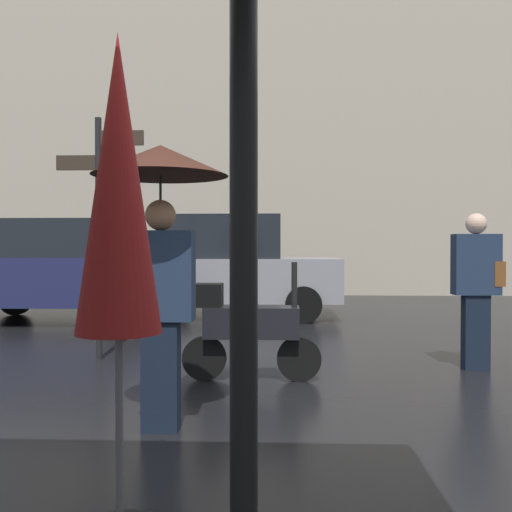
{
  "coord_description": "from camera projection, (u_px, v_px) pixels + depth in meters",
  "views": [
    {
      "loc": [
        0.09,
        -2.82,
        1.39
      ],
      "look_at": [
        -0.2,
        4.0,
        1.28
      ],
      "focal_mm": 39.35,
      "sensor_mm": 36.0,
      "label": 1
    }
  ],
  "objects": [
    {
      "name": "street_signpost",
      "position": [
        99.0,
        213.0,
        6.88
      ],
      "size": [
        1.08,
        0.08,
        2.97
      ],
      "color": "black",
      "rests_on": "ground"
    },
    {
      "name": "parked_scooter",
      "position": [
        247.0,
        327.0,
        5.82
      ],
      "size": [
        1.45,
        0.32,
        1.23
      ],
      "rotation": [
        0.0,
        0.0,
        0.23
      ],
      "color": "black",
      "rests_on": "ground"
    },
    {
      "name": "pedestrian_with_umbrella",
      "position": [
        161.0,
        209.0,
        4.21
      ],
      "size": [
        1.03,
        1.03,
        2.16
      ],
      "rotation": [
        0.0,
        0.0,
        1.84
      ],
      "color": "black",
      "rests_on": "ground"
    },
    {
      "name": "parked_car_left",
      "position": [
        230.0,
        266.0,
        11.17
      ],
      "size": [
        4.2,
        2.04,
        2.0
      ],
      "rotation": [
        0.0,
        0.0,
        0.01
      ],
      "color": "gray",
      "rests_on": "ground"
    },
    {
      "name": "parked_car_right",
      "position": [
        59.0,
        269.0,
        10.43
      ],
      "size": [
        4.15,
        2.06,
        1.88
      ],
      "rotation": [
        0.0,
        0.0,
        -0.12
      ],
      "color": "#1E234C",
      "rests_on": "ground"
    },
    {
      "name": "building_block",
      "position": [
        277.0,
        28.0,
        17.45
      ],
      "size": [
        16.24,
        3.02,
        16.43
      ],
      "primitive_type": "cube",
      "color": "#B2A893",
      "rests_on": "ground"
    },
    {
      "name": "pedestrian_with_bag",
      "position": [
        477.0,
        281.0,
        6.34
      ],
      "size": [
        0.54,
        0.24,
        1.77
      ],
      "rotation": [
        0.0,
        0.0,
        1.9
      ],
      "color": "black",
      "rests_on": "ground"
    },
    {
      "name": "folded_patio_umbrella_far",
      "position": [
        118.0,
        203.0,
        2.59
      ],
      "size": [
        0.5,
        0.5,
        2.39
      ],
      "color": "black",
      "rests_on": "ground"
    }
  ]
}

